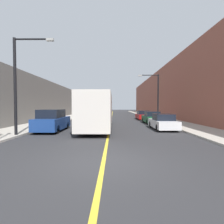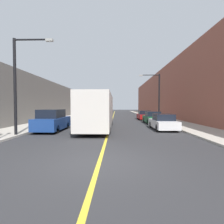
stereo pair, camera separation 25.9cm
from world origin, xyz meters
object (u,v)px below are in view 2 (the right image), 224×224
Objects in this scene: bus at (98,110)px; car_right_near at (163,122)px; car_right_mid at (152,118)px; parked_suv_left at (52,121)px; street_lamp_right at (157,94)px; street_lamp_left at (19,79)px; car_right_far at (144,115)px.

bus is 6.17m from car_right_near.
bus reaches higher than car_right_mid.
street_lamp_right is at bearing 39.28° from parked_suv_left.
bus is 2.46× the size of car_right_near.
street_lamp_right is (1.05, 2.25, 3.19)m from car_right_mid.
car_right_near is 0.94× the size of car_right_mid.
car_right_near is 12.35m from street_lamp_left.
street_lamp_right is (1.26, 7.91, 3.21)m from car_right_near.
street_lamp_left is (-5.16, -4.60, 2.33)m from bus.
car_right_far is at bearing 61.19° from bus.
car_right_near is at bearing 6.83° from parked_suv_left.
car_right_near is 11.94m from car_right_far.
parked_suv_left is 9.93m from car_right_near.
car_right_near is 0.66× the size of street_lamp_left.
bus reaches higher than car_right_near.
parked_suv_left reaches higher than car_right_far.
car_right_far is (-0.04, 6.28, -0.02)m from car_right_mid.
car_right_far is at bearing 52.61° from parked_suv_left.
parked_suv_left reaches higher than car_right_near.
car_right_near is (6.03, -0.67, -1.10)m from bus.
street_lamp_left is 17.19m from street_lamp_right.
car_right_near is 8.63m from street_lamp_right.
parked_suv_left is at bearing -127.39° from car_right_far.
car_right_mid is (6.24, 5.00, -1.07)m from bus.
car_right_far reaches higher than car_right_near.
car_right_far is at bearing 105.13° from street_lamp_right.
car_right_near is (9.86, 1.18, -0.21)m from parked_suv_left.
car_right_mid is 1.00× the size of car_right_far.
bus is at bearing 41.75° from street_lamp_left.
parked_suv_left is 16.52m from car_right_far.
parked_suv_left is 0.97× the size of car_right_mid.
car_right_far is at bearing 54.43° from street_lamp_left.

